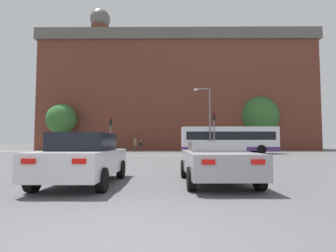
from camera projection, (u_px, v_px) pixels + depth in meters
name	position (u px, v px, depth m)	size (l,w,h in m)	color
ground_plane	(118.00, 245.00, 3.29)	(400.00, 400.00, 0.00)	#545456
stop_line_strip	(163.00, 156.00, 25.04)	(7.87, 0.30, 0.01)	silver
far_pavement	(166.00, 151.00, 37.87)	(68.74, 2.50, 0.01)	#A09B91
brick_civic_building	(176.00, 96.00, 48.65)	(45.27, 16.52, 26.54)	brown
car_saloon_left	(84.00, 158.00, 8.08)	(2.03, 4.31, 1.57)	silver
car_roadster_right	(216.00, 161.00, 8.31)	(2.12, 4.29, 1.31)	#9E9EA3
bus_crossing_lead	(228.00, 139.00, 29.55)	(10.55, 2.75, 3.00)	silver
traffic_light_near_left	(110.00, 130.00, 26.21)	(0.26, 0.31, 3.77)	slate
traffic_light_near_right	(214.00, 126.00, 25.78)	(0.26, 0.31, 4.25)	slate
street_lamp_junction	(207.00, 114.00, 28.33)	(1.84, 0.36, 7.26)	slate
pedestrian_waiting	(111.00, 144.00, 38.47)	(0.42, 0.45, 1.65)	black
pedestrian_walking_east	(141.00, 145.00, 37.35)	(0.46, 0.39, 1.62)	brown
pedestrian_walking_west	(135.00, 144.00, 37.31)	(0.46, 0.40, 1.82)	brown
tree_by_building	(259.00, 116.00, 41.03)	(5.91, 5.91, 8.46)	#4C3823
tree_kerbside	(61.00, 119.00, 38.70)	(4.32, 4.32, 6.99)	#4C3823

